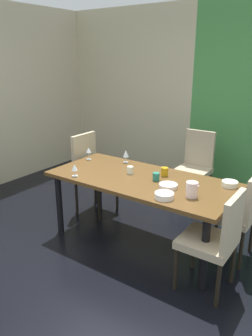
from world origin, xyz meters
TOP-DOWN VIEW (x-y plane):
  - ground_plane at (0.00, 0.00)m, footprint 5.23×5.57m
  - back_panel_interior at (-1.39, 2.74)m, footprint 2.46×0.10m
  - dining_table at (0.26, 0.59)m, footprint 1.96×0.91m
  - chair_left_far at (-0.71, 0.90)m, footprint 0.45×0.44m
  - chair_right_far at (1.21, 0.90)m, footprint 0.44×0.44m
  - chair_head_far at (0.28, 1.98)m, footprint 0.44×0.45m
  - chair_right_near at (1.21, 0.28)m, footprint 0.44×0.44m
  - wine_glass_near_shelf at (-0.62, 0.77)m, footprint 0.06×0.06m
  - wine_glass_east at (-0.18, 0.93)m, footprint 0.07×0.07m
  - wine_glass_front at (-0.35, 0.23)m, footprint 0.07×0.07m
  - serving_bowl_west at (0.71, 0.27)m, footprint 0.17×0.17m
  - serving_bowl_right at (0.62, 0.51)m, footprint 0.18×0.18m
  - serving_bowl_rear at (1.10, 0.89)m, footprint 0.16×0.16m
  - cup_corner at (0.42, 0.62)m, footprint 0.07×0.07m
  - cup_near_window at (0.09, 0.64)m, footprint 0.07×0.07m
  - cup_left at (0.43, 0.79)m, footprint 0.08×0.08m
  - pitcher_south at (0.89, 0.44)m, footprint 0.12×0.11m

SIDE VIEW (x-z plane):
  - ground_plane at x=0.00m, z-range -0.02..0.00m
  - chair_right_far at x=1.21m, z-range 0.06..0.98m
  - chair_right_near at x=1.21m, z-range 0.06..0.99m
  - chair_head_far at x=0.28m, z-range 0.05..1.04m
  - chair_left_far at x=-0.71m, z-range 0.04..1.07m
  - dining_table at x=0.26m, z-range 0.30..1.05m
  - serving_bowl_right at x=0.62m, z-range 0.75..0.80m
  - serving_bowl_west at x=0.71m, z-range 0.75..0.81m
  - serving_bowl_rear at x=1.10m, z-range 0.75..0.81m
  - cup_corner at x=0.42m, z-range 0.75..0.84m
  - cup_near_window at x=0.09m, z-range 0.75..0.84m
  - cup_left at x=0.43m, z-range 0.75..0.85m
  - pitcher_south at x=0.89m, z-range 0.76..0.90m
  - wine_glass_front at x=-0.35m, z-range 0.78..0.91m
  - wine_glass_east at x=-0.18m, z-range 0.78..0.94m
  - wine_glass_near_shelf at x=-0.62m, z-range 0.79..0.95m
  - back_panel_interior at x=-1.39m, z-range 0.00..2.74m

